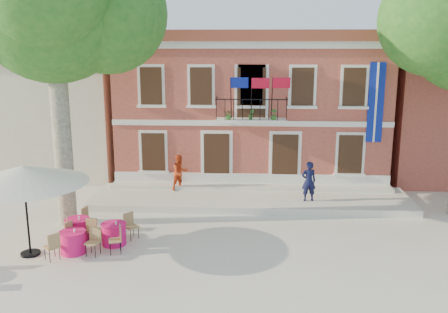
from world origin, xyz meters
TOP-DOWN VIEW (x-y plane):
  - ground at (0.00, 0.00)m, footprint 90.00×90.00m
  - main_building at (2.00, 9.99)m, footprint 13.50×9.59m
  - neighbor_west at (-9.50, 11.00)m, footprint 9.40×9.40m
  - terrace at (2.00, 4.40)m, footprint 14.00×3.40m
  - plane_tree_west at (-5.14, 1.38)m, footprint 5.67×5.67m
  - patio_umbrella at (-5.35, -1.60)m, footprint 4.14×4.14m
  - pedestrian_navy at (4.48, 3.84)m, footprint 0.69×0.51m
  - pedestrian_orange at (-1.23, 5.15)m, footprint 1.01×1.00m
  - cafe_table_0 at (-4.21, -0.19)m, footprint 0.94×1.96m
  - cafe_table_1 at (-3.95, -1.39)m, footprint 1.78×1.83m
  - cafe_table_3 at (-2.77, -0.59)m, footprint 1.78×1.83m

SIDE VIEW (x-z plane):
  - ground at x=0.00m, z-range 0.00..0.00m
  - terrace at x=2.00m, z-range 0.00..0.30m
  - cafe_table_0 at x=-4.21m, z-range -0.05..0.90m
  - cafe_table_1 at x=-3.95m, z-range -0.05..0.90m
  - cafe_table_3 at x=-2.77m, z-range -0.05..0.90m
  - pedestrian_orange at x=-1.23m, z-range 0.30..1.95m
  - pedestrian_navy at x=4.48m, z-range 0.30..2.04m
  - patio_umbrella at x=-5.35m, z-range 1.23..4.31m
  - neighbor_west at x=-9.50m, z-range 0.02..6.42m
  - main_building at x=2.00m, z-range 0.03..7.53m
  - plane_tree_west at x=-5.14m, z-range 2.64..13.78m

